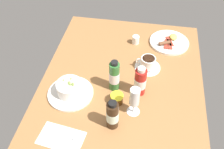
{
  "coord_description": "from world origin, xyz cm",
  "views": [
    {
      "loc": [
        89.1,
        9.67,
        97.55
      ],
      "look_at": [
        4.29,
        -4.6,
        8.58
      ],
      "focal_mm": 40.37,
      "sensor_mm": 36.0,
      "label": 1
    }
  ],
  "objects_px": {
    "breakfast_plate": "(169,42)",
    "jam_jar": "(117,99)",
    "sauce_bottle_red": "(140,82)",
    "sauce_bottle_green": "(114,76)",
    "creamer_jug": "(136,40)",
    "wine_glass": "(135,98)",
    "porridge_bowl": "(70,89)",
    "cutlery_setting": "(62,138)",
    "coffee_cup": "(148,64)",
    "sauce_bottle_brown": "(113,115)"
  },
  "relations": [
    {
      "from": "creamer_jug",
      "to": "breakfast_plate",
      "type": "distance_m",
      "value": 0.21
    },
    {
      "from": "wine_glass",
      "to": "jam_jar",
      "type": "height_order",
      "value": "wine_glass"
    },
    {
      "from": "porridge_bowl",
      "to": "wine_glass",
      "type": "distance_m",
      "value": 0.33
    },
    {
      "from": "creamer_jug",
      "to": "sauce_bottle_green",
      "type": "xyz_separation_m",
      "value": [
        0.38,
        -0.07,
        0.06
      ]
    },
    {
      "from": "wine_glass",
      "to": "jam_jar",
      "type": "relative_size",
      "value": 2.51
    },
    {
      "from": "cutlery_setting",
      "to": "sauce_bottle_green",
      "type": "relative_size",
      "value": 1.17
    },
    {
      "from": "wine_glass",
      "to": "sauce_bottle_green",
      "type": "relative_size",
      "value": 0.87
    },
    {
      "from": "wine_glass",
      "to": "jam_jar",
      "type": "bearing_deg",
      "value": -117.78
    },
    {
      "from": "creamer_jug",
      "to": "porridge_bowl",
      "type": "bearing_deg",
      "value": -31.5
    },
    {
      "from": "cutlery_setting",
      "to": "wine_glass",
      "type": "xyz_separation_m",
      "value": [
        -0.19,
        0.29,
        0.1
      ]
    },
    {
      "from": "wine_glass",
      "to": "breakfast_plate",
      "type": "xyz_separation_m",
      "value": [
        -0.55,
        0.16,
        -0.09
      ]
    },
    {
      "from": "jam_jar",
      "to": "sauce_bottle_green",
      "type": "relative_size",
      "value": 0.35
    },
    {
      "from": "creamer_jug",
      "to": "breakfast_plate",
      "type": "relative_size",
      "value": 0.24
    },
    {
      "from": "breakfast_plate",
      "to": "jam_jar",
      "type": "bearing_deg",
      "value": -26.22
    },
    {
      "from": "sauce_bottle_green",
      "to": "porridge_bowl",
      "type": "bearing_deg",
      "value": -69.19
    },
    {
      "from": "porridge_bowl",
      "to": "cutlery_setting",
      "type": "bearing_deg",
      "value": 7.55
    },
    {
      "from": "porridge_bowl",
      "to": "coffee_cup",
      "type": "relative_size",
      "value": 1.6
    },
    {
      "from": "creamer_jug",
      "to": "jam_jar",
      "type": "xyz_separation_m",
      "value": [
        0.47,
        -0.04,
        -0.0
      ]
    },
    {
      "from": "jam_jar",
      "to": "sauce_bottle_red",
      "type": "bearing_deg",
      "value": 128.44
    },
    {
      "from": "porridge_bowl",
      "to": "cutlery_setting",
      "type": "height_order",
      "value": "porridge_bowl"
    },
    {
      "from": "cutlery_setting",
      "to": "wine_glass",
      "type": "relative_size",
      "value": 1.34
    },
    {
      "from": "sauce_bottle_red",
      "to": "jam_jar",
      "type": "bearing_deg",
      "value": -51.56
    },
    {
      "from": "porridge_bowl",
      "to": "sauce_bottle_green",
      "type": "xyz_separation_m",
      "value": [
        -0.08,
        0.21,
        0.05
      ]
    },
    {
      "from": "coffee_cup",
      "to": "sauce_bottle_green",
      "type": "height_order",
      "value": "sauce_bottle_green"
    },
    {
      "from": "wine_glass",
      "to": "breakfast_plate",
      "type": "distance_m",
      "value": 0.58
    },
    {
      "from": "sauce_bottle_red",
      "to": "breakfast_plate",
      "type": "height_order",
      "value": "sauce_bottle_red"
    },
    {
      "from": "wine_glass",
      "to": "breakfast_plate",
      "type": "height_order",
      "value": "wine_glass"
    },
    {
      "from": "wine_glass",
      "to": "sauce_bottle_green",
      "type": "distance_m",
      "value": 0.18
    },
    {
      "from": "cutlery_setting",
      "to": "sauce_bottle_red",
      "type": "height_order",
      "value": "sauce_bottle_red"
    },
    {
      "from": "creamer_jug",
      "to": "breakfast_plate",
      "type": "xyz_separation_m",
      "value": [
        -0.03,
        0.2,
        -0.02
      ]
    },
    {
      "from": "creamer_jug",
      "to": "sauce_bottle_red",
      "type": "height_order",
      "value": "sauce_bottle_red"
    },
    {
      "from": "jam_jar",
      "to": "coffee_cup",
      "type": "bearing_deg",
      "value": 153.79
    },
    {
      "from": "cutlery_setting",
      "to": "coffee_cup",
      "type": "distance_m",
      "value": 0.6
    },
    {
      "from": "sauce_bottle_green",
      "to": "sauce_bottle_red",
      "type": "bearing_deg",
      "value": 85.68
    },
    {
      "from": "sauce_bottle_red",
      "to": "sauce_bottle_green",
      "type": "relative_size",
      "value": 0.94
    },
    {
      "from": "porridge_bowl",
      "to": "coffee_cup",
      "type": "bearing_deg",
      "value": 124.67
    },
    {
      "from": "creamer_jug",
      "to": "jam_jar",
      "type": "bearing_deg",
      "value": -5.33
    },
    {
      "from": "coffee_cup",
      "to": "breakfast_plate",
      "type": "relative_size",
      "value": 0.6
    },
    {
      "from": "coffee_cup",
      "to": "cutlery_setting",
      "type": "bearing_deg",
      "value": -33.69
    },
    {
      "from": "porridge_bowl",
      "to": "breakfast_plate",
      "type": "relative_size",
      "value": 0.96
    },
    {
      "from": "cutlery_setting",
      "to": "breakfast_plate",
      "type": "xyz_separation_m",
      "value": [
        -0.74,
        0.45,
        0.01
      ]
    },
    {
      "from": "coffee_cup",
      "to": "creamer_jug",
      "type": "height_order",
      "value": "coffee_cup"
    },
    {
      "from": "creamer_jug",
      "to": "sauce_bottle_green",
      "type": "height_order",
      "value": "sauce_bottle_green"
    },
    {
      "from": "sauce_bottle_green",
      "to": "sauce_bottle_brown",
      "type": "bearing_deg",
      "value": 7.2
    },
    {
      "from": "sauce_bottle_red",
      "to": "sauce_bottle_green",
      "type": "distance_m",
      "value": 0.13
    },
    {
      "from": "porridge_bowl",
      "to": "sauce_bottle_red",
      "type": "xyz_separation_m",
      "value": [
        -0.07,
        0.34,
        0.04
      ]
    },
    {
      "from": "jam_jar",
      "to": "sauce_bottle_brown",
      "type": "height_order",
      "value": "sauce_bottle_brown"
    },
    {
      "from": "wine_glass",
      "to": "cutlery_setting",
      "type": "bearing_deg",
      "value": -56.44
    },
    {
      "from": "sauce_bottle_brown",
      "to": "sauce_bottle_green",
      "type": "bearing_deg",
      "value": -172.8
    },
    {
      "from": "coffee_cup",
      "to": "creamer_jug",
      "type": "bearing_deg",
      "value": -157.08
    }
  ]
}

